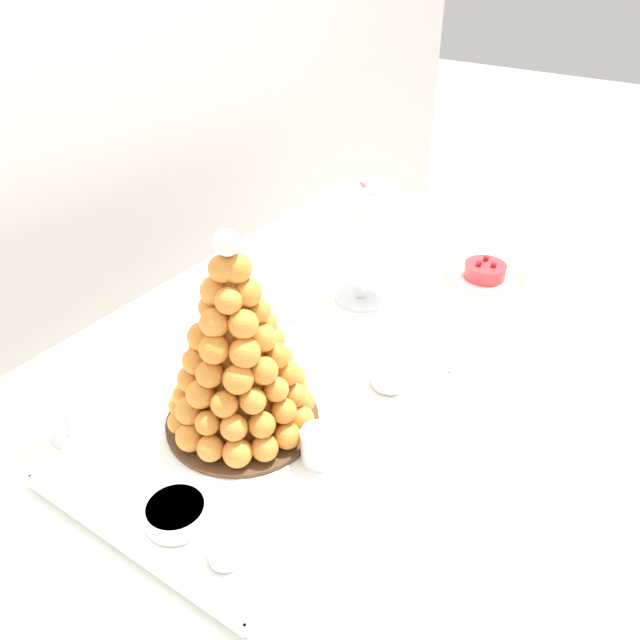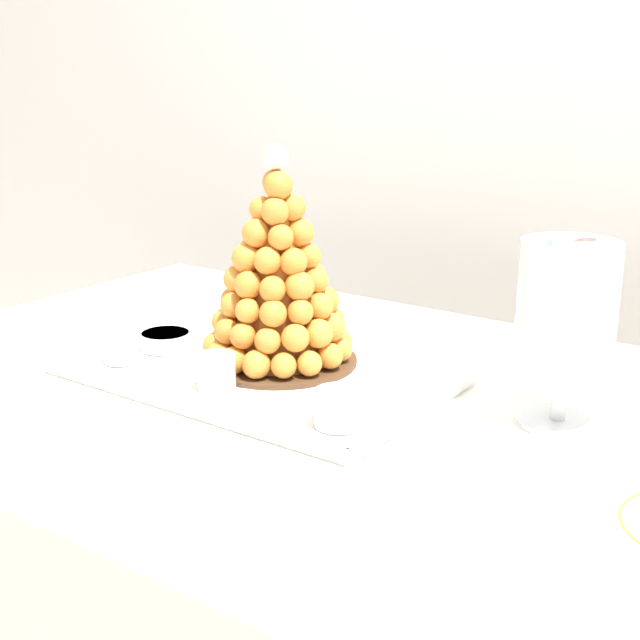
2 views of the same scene
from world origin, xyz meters
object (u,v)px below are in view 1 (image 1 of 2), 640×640
(croquembouche, at_px, (237,355))
(macaron_goblet, at_px, (363,232))
(dessert_cup_centre, at_px, (390,374))
(fruit_tart_plate, at_px, (484,274))
(creme_brulee_ramekin, at_px, (176,512))
(dessert_cup_left, at_px, (225,544))
(wine_glass, at_px, (53,377))
(dessert_cup_mid_left, at_px, (319,446))
(serving_tray, at_px, (260,428))

(croquembouche, xyz_separation_m, macaron_goblet, (0.45, 0.04, 0.01))
(dessert_cup_centre, height_order, fruit_tart_plate, dessert_cup_centre)
(creme_brulee_ramekin, bearing_deg, croquembouche, 14.33)
(croquembouche, height_order, dessert_cup_left, croquembouche)
(dessert_cup_left, bearing_deg, wine_glass, 84.71)
(croquembouche, distance_m, wine_glass, 0.28)
(dessert_cup_mid_left, bearing_deg, macaron_goblet, 23.38)
(macaron_goblet, bearing_deg, dessert_cup_left, -163.85)
(croquembouche, height_order, dessert_cup_centre, croquembouche)
(croquembouche, bearing_deg, wine_glass, 129.52)
(dessert_cup_centre, relative_size, creme_brulee_ramekin, 0.71)
(dessert_cup_centre, bearing_deg, serving_tray, 150.23)
(dessert_cup_mid_left, xyz_separation_m, wine_glass, (-0.18, 0.36, 0.09))
(dessert_cup_centre, distance_m, wine_glass, 0.54)
(croquembouche, height_order, dessert_cup_mid_left, croquembouche)
(dessert_cup_left, height_order, creme_brulee_ramekin, dessert_cup_left)
(wine_glass, bearing_deg, dessert_cup_centre, -42.82)
(dessert_cup_left, xyz_separation_m, wine_glass, (0.03, 0.36, 0.09))
(dessert_cup_left, bearing_deg, creme_brulee_ramekin, 85.69)
(creme_brulee_ramekin, height_order, fruit_tart_plate, fruit_tart_plate)
(dessert_cup_mid_left, xyz_separation_m, fruit_tart_plate, (0.67, 0.00, -0.02))
(dessert_cup_left, bearing_deg, croquembouche, 35.13)
(croquembouche, height_order, wine_glass, croquembouche)
(croquembouche, xyz_separation_m, wine_glass, (-0.18, 0.21, -0.02))
(dessert_cup_mid_left, bearing_deg, wine_glass, 116.10)
(dessert_cup_left, relative_size, macaron_goblet, 0.22)
(serving_tray, bearing_deg, macaron_goblet, 9.53)
(dessert_cup_left, xyz_separation_m, macaron_goblet, (0.65, 0.19, 0.12))
(croquembouche, bearing_deg, dessert_cup_left, -144.87)
(serving_tray, xyz_separation_m, dessert_cup_centre, (0.21, -0.12, 0.03))
(serving_tray, relative_size, dessert_cup_mid_left, 10.22)
(croquembouche, distance_m, fruit_tart_plate, 0.70)
(wine_glass, bearing_deg, creme_brulee_ramekin, -95.64)
(serving_tray, bearing_deg, croquembouche, 102.32)
(croquembouche, distance_m, dessert_cup_centre, 0.29)
(fruit_tart_plate, xyz_separation_m, wine_glass, (-0.85, 0.36, 0.11))
(dessert_cup_left, distance_m, dessert_cup_mid_left, 0.21)
(dessert_cup_mid_left, height_order, macaron_goblet, macaron_goblet)
(dessert_cup_centre, bearing_deg, croquembouche, 145.14)
(serving_tray, bearing_deg, fruit_tart_plate, -9.66)
(croquembouche, xyz_separation_m, fruit_tart_plate, (0.68, -0.14, -0.13))
(wine_glass, bearing_deg, serving_tray, -53.22)
(croquembouche, distance_m, dessert_cup_left, 0.28)
(dessert_cup_mid_left, xyz_separation_m, creme_brulee_ramekin, (-0.20, 0.10, -0.01))
(croquembouche, distance_m, dessert_cup_mid_left, 0.19)
(dessert_cup_left, distance_m, wine_glass, 0.37)
(wine_glass, bearing_deg, dessert_cup_mid_left, -63.90)
(serving_tray, height_order, dessert_cup_left, dessert_cup_left)
(macaron_goblet, height_order, wine_glass, macaron_goblet)
(macaron_goblet, bearing_deg, wine_glass, 164.66)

